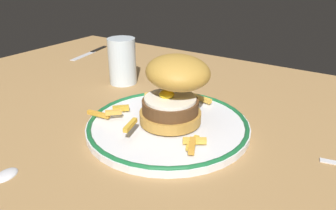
{
  "coord_description": "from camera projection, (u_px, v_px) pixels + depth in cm",
  "views": [
    {
      "loc": [
        31.58,
        -37.99,
        27.1
      ],
      "look_at": [
        4.38,
        3.21,
        4.6
      ],
      "focal_mm": 34.0,
      "sensor_mm": 36.0,
      "label": 1
    }
  ],
  "objects": [
    {
      "name": "ground_plane",
      "position": [
        138.0,
        139.0,
        0.57
      ],
      "size": [
        125.43,
        101.39,
        4.0
      ],
      "primitive_type": "cube",
      "color": "#9F7748"
    },
    {
      "name": "water_glass",
      "position": [
        122.0,
        64.0,
        0.75
      ],
      "size": [
        6.49,
        6.49,
        10.82
      ],
      "color": "silver",
      "rests_on": "ground_plane"
    },
    {
      "name": "dinner_plate",
      "position": [
        168.0,
        124.0,
        0.56
      ],
      "size": [
        28.41,
        28.41,
        1.6
      ],
      "color": "silver",
      "rests_on": "ground_plane"
    },
    {
      "name": "fries_pile",
      "position": [
        158.0,
        118.0,
        0.55
      ],
      "size": [
        23.04,
        21.27,
        2.18
      ],
      "color": "gold",
      "rests_on": "dinner_plate"
    },
    {
      "name": "knife",
      "position": [
        92.0,
        51.0,
        1.03
      ],
      "size": [
        4.96,
        17.95,
        0.7
      ],
      "color": "black",
      "rests_on": "ground_plane"
    },
    {
      "name": "burger",
      "position": [
        175.0,
        88.0,
        0.54
      ],
      "size": [
        13.46,
        13.49,
        11.68
      ],
      "color": "#B38135",
      "rests_on": "dinner_plate"
    }
  ]
}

